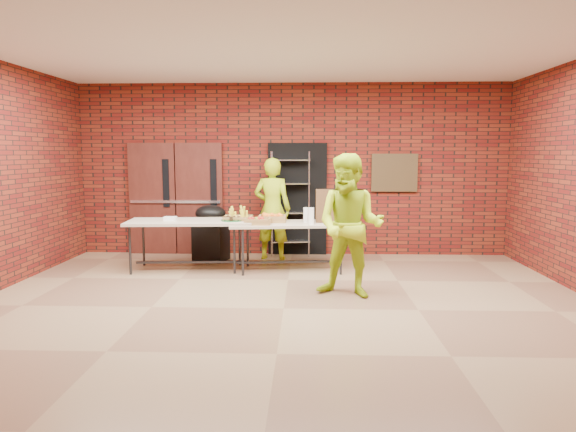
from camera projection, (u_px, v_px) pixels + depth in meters
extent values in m
cube|color=brown|center=(284.00, 310.00, 6.34)|extent=(8.00, 7.00, 0.04)
cube|color=silver|center=(283.00, 39.00, 5.95)|extent=(8.00, 7.00, 0.04)
cube|color=maroon|center=(292.00, 170.00, 9.63)|extent=(8.00, 0.04, 3.20)
cube|color=maroon|center=(252.00, 213.00, 2.65)|extent=(8.00, 0.04, 3.20)
cube|color=#4F1E16|center=(152.00, 199.00, 9.72)|extent=(0.88, 0.08, 2.10)
cube|color=#4F1E16|center=(200.00, 199.00, 9.69)|extent=(0.88, 0.08, 2.10)
cube|color=black|center=(166.00, 183.00, 9.62)|extent=(0.12, 0.02, 0.90)
cube|color=black|center=(214.00, 183.00, 9.59)|extent=(0.12, 0.02, 0.90)
cube|color=silver|center=(175.00, 202.00, 9.65)|extent=(1.70, 0.04, 0.05)
cube|color=black|center=(297.00, 199.00, 9.64)|extent=(1.10, 0.06, 2.10)
cube|color=#47351C|center=(394.00, 173.00, 9.50)|extent=(0.85, 0.04, 0.70)
cube|color=#BFAC92|center=(190.00, 222.00, 8.32)|extent=(2.07, 0.98, 0.04)
cube|color=#2A2A2E|center=(191.00, 262.00, 8.40)|extent=(1.78, 0.18, 0.03)
cylinder|color=#2A2A2E|center=(143.00, 243.00, 8.74)|extent=(0.04, 0.04, 0.78)
cylinder|color=#2A2A2E|center=(248.00, 243.00, 8.67)|extent=(0.04, 0.04, 0.78)
cylinder|color=#2A2A2E|center=(130.00, 250.00, 8.07)|extent=(0.04, 0.04, 0.78)
cylinder|color=#2A2A2E|center=(243.00, 251.00, 8.01)|extent=(0.04, 0.04, 0.78)
cube|color=#BFAC92|center=(288.00, 224.00, 8.37)|extent=(1.98, 1.00, 0.04)
cube|color=#2A2A2E|center=(288.00, 262.00, 8.45)|extent=(1.68, 0.24, 0.03)
cylinder|color=#2A2A2E|center=(240.00, 244.00, 8.77)|extent=(0.04, 0.04, 0.74)
cylinder|color=#2A2A2E|center=(339.00, 244.00, 8.70)|extent=(0.04, 0.04, 0.74)
cylinder|color=#2A2A2E|center=(234.00, 251.00, 8.14)|extent=(0.04, 0.04, 0.74)
cylinder|color=#2A2A2E|center=(341.00, 252.00, 8.08)|extent=(0.04, 0.04, 0.74)
cube|color=#9E733F|center=(238.00, 220.00, 8.37)|extent=(0.46, 0.36, 0.07)
cube|color=#9E733F|center=(272.00, 220.00, 8.46)|extent=(0.45, 0.35, 0.07)
cube|color=#9E733F|center=(258.00, 222.00, 8.16)|extent=(0.40, 0.31, 0.06)
cylinder|color=#165526|center=(232.00, 220.00, 8.28)|extent=(0.36, 0.36, 0.01)
cube|color=white|center=(170.00, 219.00, 8.27)|extent=(0.20, 0.13, 0.07)
cube|color=brown|center=(328.00, 206.00, 8.48)|extent=(0.40, 0.36, 0.53)
cylinder|color=white|center=(311.00, 216.00, 8.24)|extent=(0.08, 0.08, 0.23)
cylinder|color=white|center=(311.00, 216.00, 8.16)|extent=(0.09, 0.09, 0.27)
cylinder|color=white|center=(306.00, 215.00, 8.39)|extent=(0.08, 0.08, 0.25)
cube|color=black|center=(211.00, 241.00, 9.16)|extent=(0.64, 0.57, 0.70)
ellipsoid|color=black|center=(210.00, 213.00, 9.10)|extent=(0.63, 0.58, 0.30)
imported|color=#AACB16|center=(272.00, 209.00, 9.22)|extent=(0.72, 0.53, 1.83)
imported|color=#AACB16|center=(350.00, 226.00, 6.79)|extent=(1.12, 1.00, 1.91)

